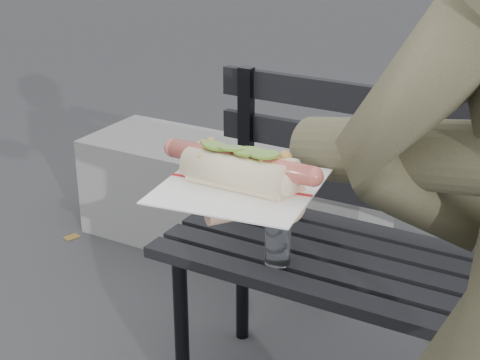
% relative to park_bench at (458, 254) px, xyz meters
% --- Properties ---
extents(park_bench, '(1.50, 0.44, 0.88)m').
position_rel_park_bench_xyz_m(park_bench, '(0.00, 0.00, 0.00)').
color(park_bench, black).
rests_on(park_bench, ground).
extents(concrete_block, '(1.20, 0.40, 0.40)m').
position_rel_park_bench_xyz_m(concrete_block, '(-1.01, 0.62, -0.32)').
color(concrete_block, slate).
rests_on(concrete_block, ground).
extents(held_hotdog, '(0.63, 0.32, 0.20)m').
position_rel_park_bench_xyz_m(held_hotdog, '(0.09, -0.82, 0.53)').
color(held_hotdog, '#484630').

